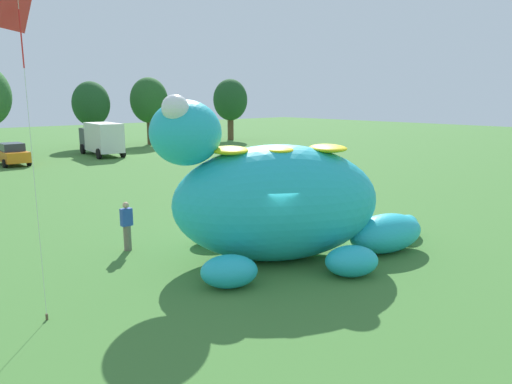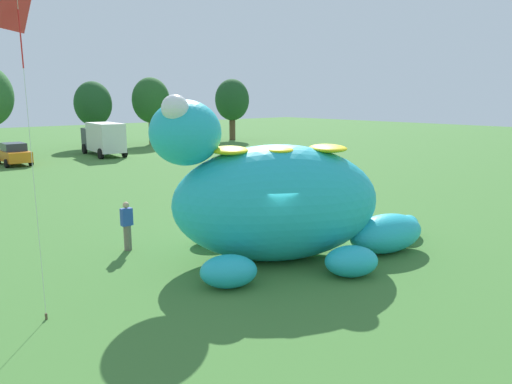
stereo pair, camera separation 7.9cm
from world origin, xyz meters
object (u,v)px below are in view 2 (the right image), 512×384
at_px(tethered_flying_kite, 17,1).
at_px(giant_inflatable_creature, 277,201).
at_px(box_truck, 103,138).
at_px(car_orange, 14,154).
at_px(spectator_mid_field, 127,226).

bearing_deg(tethered_flying_kite, giant_inflatable_creature, -3.53).
height_order(giant_inflatable_creature, box_truck, giant_inflatable_creature).
bearing_deg(car_orange, box_truck, 9.11).
relative_size(giant_inflatable_creature, car_orange, 2.50).
xyz_separation_m(giant_inflatable_creature, spectator_mid_field, (-3.24, 4.05, -1.08)).
xyz_separation_m(car_orange, spectator_mid_field, (-3.19, -25.48, -0.01)).
relative_size(spectator_mid_field, tethered_flying_kite, 0.21).
bearing_deg(giant_inflatable_creature, box_truck, 75.75).
bearing_deg(giant_inflatable_creature, spectator_mid_field, 128.69).
distance_m(box_truck, tethered_flying_kite, 34.31).
height_order(spectator_mid_field, tethered_flying_kite, tethered_flying_kite).
distance_m(spectator_mid_field, tethered_flying_kite, 8.29).
relative_size(car_orange, box_truck, 0.63).
xyz_separation_m(car_orange, box_truck, (7.87, 1.26, 0.74)).
xyz_separation_m(box_truck, tethered_flying_kite, (-14.99, -30.35, 5.60)).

